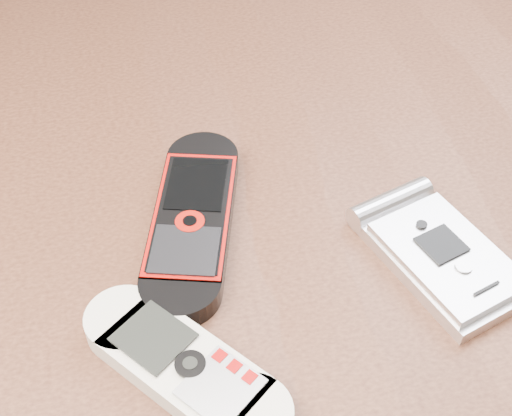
{
  "coord_description": "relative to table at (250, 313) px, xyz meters",
  "views": [
    {
      "loc": [
        -0.06,
        -0.32,
        1.1
      ],
      "look_at": [
        0.01,
        0.0,
        0.76
      ],
      "focal_mm": 50.0,
      "sensor_mm": 36.0,
      "label": 1
    }
  ],
  "objects": [
    {
      "name": "nokia_black_red",
      "position": [
        -0.04,
        0.0,
        0.11
      ],
      "size": [
        0.09,
        0.17,
        0.02
      ],
      "primitive_type": "cube",
      "rotation": [
        0.0,
        0.0,
        -0.26
      ],
      "color": "black",
      "rests_on": "table"
    },
    {
      "name": "table",
      "position": [
        0.0,
        0.0,
        0.0
      ],
      "size": [
        1.2,
        0.8,
        0.75
      ],
      "color": "black",
      "rests_on": "ground"
    },
    {
      "name": "nokia_white",
      "position": [
        -0.06,
        -0.11,
        0.11
      ],
      "size": [
        0.12,
        0.14,
        0.02
      ],
      "primitive_type": "cube",
      "rotation": [
        0.0,
        0.0,
        0.7
      ],
      "color": "beige",
      "rests_on": "table"
    },
    {
      "name": "motorola_razr",
      "position": [
        0.11,
        -0.06,
        0.11
      ],
      "size": [
        0.1,
        0.13,
        0.02
      ],
      "primitive_type": "cube",
      "rotation": [
        0.0,
        0.0,
        0.33
      ],
      "color": "silver",
      "rests_on": "table"
    }
  ]
}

